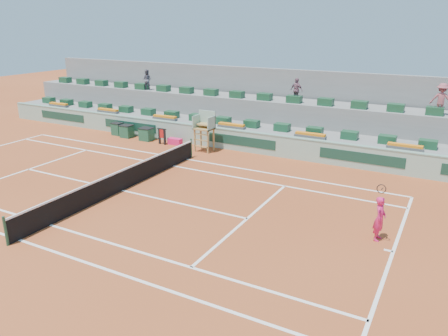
{
  "coord_description": "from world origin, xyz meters",
  "views": [
    {
      "loc": [
        13.08,
        -14.26,
        7.4
      ],
      "look_at": [
        4.0,
        2.5,
        1.0
      ],
      "focal_mm": 35.0,
      "sensor_mm": 36.0,
      "label": 1
    }
  ],
  "objects_px": {
    "player_bag": "(175,141)",
    "umpire_chair": "(205,126)",
    "drink_cooler_a": "(146,134)",
    "tennis_player": "(380,218)"
  },
  "relations": [
    {
      "from": "player_bag",
      "to": "drink_cooler_a",
      "type": "distance_m",
      "value": 2.24
    },
    {
      "from": "drink_cooler_a",
      "to": "tennis_player",
      "type": "height_order",
      "value": "tennis_player"
    },
    {
      "from": "umpire_chair",
      "to": "drink_cooler_a",
      "type": "relative_size",
      "value": 2.84
    },
    {
      "from": "drink_cooler_a",
      "to": "tennis_player",
      "type": "relative_size",
      "value": 0.37
    },
    {
      "from": "umpire_chair",
      "to": "drink_cooler_a",
      "type": "xyz_separation_m",
      "value": [
        -4.62,
        0.23,
        -1.12
      ]
    },
    {
      "from": "player_bag",
      "to": "drink_cooler_a",
      "type": "bearing_deg",
      "value": -179.15
    },
    {
      "from": "tennis_player",
      "to": "umpire_chair",
      "type": "bearing_deg",
      "value": 148.7
    },
    {
      "from": "drink_cooler_a",
      "to": "tennis_player",
      "type": "distance_m",
      "value": 17.37
    },
    {
      "from": "player_bag",
      "to": "umpire_chair",
      "type": "xyz_separation_m",
      "value": [
        2.39,
        -0.27,
        1.34
      ]
    },
    {
      "from": "tennis_player",
      "to": "player_bag",
      "type": "bearing_deg",
      "value": 152.48
    }
  ]
}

